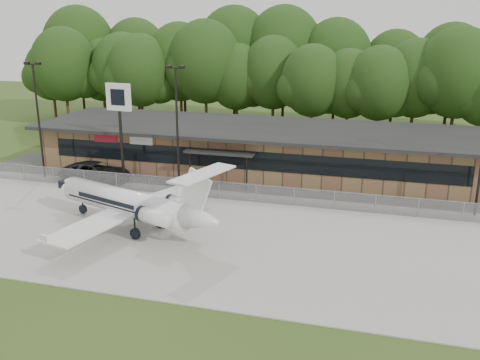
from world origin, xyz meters
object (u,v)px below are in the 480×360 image
(terminal, at_px, (259,148))
(business_jet, at_px, (132,204))
(suv, at_px, (96,172))
(pole_sign, at_px, (119,108))

(terminal, distance_m, business_jet, 17.16)
(suv, bearing_deg, pole_sign, -84.86)
(terminal, height_order, suv, terminal)
(business_jet, distance_m, pole_sign, 11.88)
(terminal, height_order, business_jet, business_jet)
(suv, distance_m, pole_sign, 6.32)
(business_jet, height_order, suv, business_jet)
(suv, height_order, pole_sign, pole_sign)
(suv, bearing_deg, terminal, -57.88)
(terminal, bearing_deg, pole_sign, -145.15)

